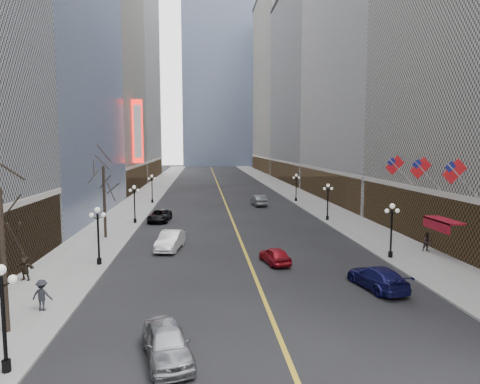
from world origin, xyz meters
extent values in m
cube|color=gray|center=(14.00, 70.00, 0.07)|extent=(6.00, 230.00, 0.15)
cube|color=gray|center=(-14.00, 70.00, 0.07)|extent=(6.00, 230.00, 0.15)
cube|color=gold|center=(0.00, 80.00, 0.01)|extent=(0.25, 200.00, 0.02)
cube|color=#4B3932|center=(18.40, 29.00, 2.60)|extent=(2.80, 41.00, 5.00)
cube|color=#4B3932|center=(18.40, 68.00, 2.60)|extent=(2.80, 35.00, 5.00)
cube|color=gray|center=(30.00, 106.00, 24.00)|extent=(26.00, 40.00, 48.00)
cube|color=#4B3932|center=(18.40, 106.00, 2.60)|extent=(2.80, 39.00, 5.00)
cube|color=#9E9683|center=(30.00, 149.00, 31.00)|extent=(26.00, 46.00, 62.00)
cube|color=#4B3932|center=(18.40, 149.00, 2.60)|extent=(2.80, 45.00, 5.00)
cube|color=#9E9683|center=(-30.00, 87.00, 25.00)|extent=(26.00, 30.00, 50.00)
cube|color=#4B3932|center=(-18.40, 87.00, 2.60)|extent=(2.80, 29.00, 5.00)
cube|color=beige|center=(-30.00, 121.00, 36.00)|extent=(26.00, 38.00, 72.00)
cube|color=#4B3932|center=(-18.40, 121.00, 2.60)|extent=(2.80, 37.00, 5.00)
cylinder|color=black|center=(11.80, 30.00, 0.40)|extent=(0.36, 0.36, 0.50)
cylinder|color=black|center=(11.80, 30.00, 2.15)|extent=(0.16, 0.16, 4.00)
sphere|color=white|center=(11.80, 30.00, 4.45)|extent=(0.44, 0.44, 0.44)
sphere|color=white|center=(11.35, 30.00, 4.05)|extent=(0.36, 0.36, 0.36)
sphere|color=white|center=(12.25, 30.00, 4.05)|extent=(0.36, 0.36, 0.36)
cylinder|color=black|center=(11.80, 48.00, 0.40)|extent=(0.36, 0.36, 0.50)
cylinder|color=black|center=(11.80, 48.00, 2.15)|extent=(0.16, 0.16, 4.00)
sphere|color=white|center=(11.80, 48.00, 4.45)|extent=(0.44, 0.44, 0.44)
sphere|color=white|center=(11.35, 48.00, 4.05)|extent=(0.36, 0.36, 0.36)
sphere|color=white|center=(12.25, 48.00, 4.05)|extent=(0.36, 0.36, 0.36)
cylinder|color=black|center=(11.80, 66.00, 0.40)|extent=(0.36, 0.36, 0.50)
cylinder|color=black|center=(11.80, 66.00, 2.15)|extent=(0.16, 0.16, 4.00)
sphere|color=white|center=(11.80, 66.00, 4.45)|extent=(0.44, 0.44, 0.44)
sphere|color=white|center=(11.35, 66.00, 4.05)|extent=(0.36, 0.36, 0.36)
sphere|color=white|center=(12.25, 66.00, 4.05)|extent=(0.36, 0.36, 0.36)
cylinder|color=black|center=(-11.80, 14.00, 0.40)|extent=(0.36, 0.36, 0.50)
cylinder|color=black|center=(-11.80, 14.00, 2.15)|extent=(0.16, 0.16, 4.00)
sphere|color=white|center=(-11.80, 14.00, 4.45)|extent=(0.44, 0.44, 0.44)
sphere|color=white|center=(-11.35, 14.00, 4.05)|extent=(0.36, 0.36, 0.36)
cylinder|color=black|center=(-11.80, 30.00, 0.40)|extent=(0.36, 0.36, 0.50)
cylinder|color=black|center=(-11.80, 30.00, 2.15)|extent=(0.16, 0.16, 4.00)
sphere|color=white|center=(-11.80, 30.00, 4.45)|extent=(0.44, 0.44, 0.44)
sphere|color=white|center=(-12.25, 30.00, 4.05)|extent=(0.36, 0.36, 0.36)
sphere|color=white|center=(-11.35, 30.00, 4.05)|extent=(0.36, 0.36, 0.36)
cylinder|color=black|center=(-11.80, 48.00, 0.40)|extent=(0.36, 0.36, 0.50)
cylinder|color=black|center=(-11.80, 48.00, 2.15)|extent=(0.16, 0.16, 4.00)
sphere|color=white|center=(-11.80, 48.00, 4.45)|extent=(0.44, 0.44, 0.44)
sphere|color=white|center=(-12.25, 48.00, 4.05)|extent=(0.36, 0.36, 0.36)
sphere|color=white|center=(-11.35, 48.00, 4.05)|extent=(0.36, 0.36, 0.36)
cylinder|color=black|center=(-11.80, 66.00, 0.40)|extent=(0.36, 0.36, 0.50)
cylinder|color=black|center=(-11.80, 66.00, 2.15)|extent=(0.16, 0.16, 4.00)
sphere|color=white|center=(-11.80, 66.00, 4.45)|extent=(0.44, 0.44, 0.44)
sphere|color=white|center=(-12.25, 66.00, 4.05)|extent=(0.36, 0.36, 0.36)
sphere|color=white|center=(-11.35, 66.00, 4.05)|extent=(0.36, 0.36, 0.36)
cylinder|color=#B2B2B7|center=(15.80, 27.00, 6.80)|extent=(2.49, 0.12, 2.49)
cube|color=red|center=(15.15, 27.00, 7.45)|extent=(1.94, 0.04, 1.94)
cube|color=navy|center=(14.80, 27.00, 7.80)|extent=(0.88, 0.06, 0.88)
cylinder|color=#B2B2B7|center=(15.80, 32.00, 6.80)|extent=(2.49, 0.12, 2.49)
cube|color=red|center=(15.15, 32.00, 7.45)|extent=(1.94, 0.04, 1.94)
cube|color=navy|center=(14.80, 32.00, 7.80)|extent=(0.88, 0.06, 0.88)
cylinder|color=#B2B2B7|center=(15.80, 37.00, 6.80)|extent=(2.49, 0.12, 2.49)
cube|color=red|center=(15.15, 37.00, 7.45)|extent=(1.94, 0.04, 1.94)
cube|color=navy|center=(14.80, 37.00, 7.80)|extent=(0.88, 0.06, 0.88)
cube|color=maroon|center=(16.30, 30.00, 3.20)|extent=(1.40, 4.00, 0.15)
cube|color=maroon|center=(15.65, 30.00, 2.80)|extent=(0.10, 4.00, 0.90)
cube|color=red|center=(-15.90, 80.00, 12.00)|extent=(2.00, 0.50, 12.00)
cube|color=white|center=(-15.85, 80.00, 12.00)|extent=(1.40, 0.55, 10.00)
cylinder|color=#2D231C|center=(-13.50, 18.00, 3.75)|extent=(0.28, 0.28, 7.20)
cylinder|color=#2D231C|center=(-13.50, 40.00, 3.75)|extent=(0.28, 0.28, 7.20)
imported|color=gray|center=(-5.33, 14.70, 0.79)|extent=(2.92, 4.97, 1.59)
imported|color=silver|center=(-6.64, 34.88, 0.83)|extent=(2.61, 5.27, 1.66)
imported|color=black|center=(-9.00, 49.39, 0.72)|extent=(2.85, 5.39, 1.44)
imported|color=#151650|center=(7.70, 22.97, 0.75)|extent=(2.98, 5.44, 1.49)
imported|color=maroon|center=(2.00, 29.50, 0.67)|extent=(2.35, 4.19, 1.35)
imported|color=#52575A|center=(5.06, 62.16, 0.84)|extent=(2.16, 5.24, 1.69)
imported|color=black|center=(15.82, 31.55, 1.01)|extent=(0.85, 0.49, 1.71)
imported|color=#202128|center=(-12.74, 20.66, 1.04)|extent=(1.21, 0.65, 1.78)
imported|color=#2E2419|center=(-15.93, 26.39, 1.01)|extent=(1.66, 0.87, 1.72)
camera|label=1|loc=(-3.71, -3.43, 9.42)|focal=32.00mm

